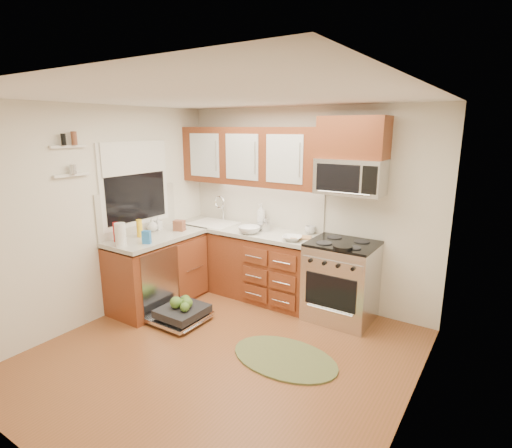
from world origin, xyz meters
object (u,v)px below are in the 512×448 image
Objects in this scene: rug at (285,358)px; bowl_b at (249,230)px; dishwasher at (180,314)px; range at (341,281)px; upper_cabinets at (250,156)px; sink at (213,232)px; microwave at (351,177)px; paper_towel_roll at (120,235)px; cutting_board at (301,237)px; bowl_a at (292,238)px; stock_pot at (264,227)px; skillet at (343,247)px; cup at (310,230)px.

bowl_b reaches higher than rug.
range is at bearing 36.27° from dishwasher.
sink is at bearing -163.55° from upper_cabinets.
microwave is 2.83× the size of paper_towel_roll.
cutting_board is 0.17m from bowl_a.
microwave is 0.94m from cutting_board.
stock_pot is 0.58m from cutting_board.
skillet is (0.21, 0.89, 0.96)m from rug.
paper_towel_roll is 0.96× the size of bowl_b.
stock_pot reaches higher than cutting_board.
dishwasher is (-0.13, -1.27, -1.77)m from upper_cabinets.
microwave reaches higher than stock_pot.
bowl_b is (-0.08, -0.22, -0.01)m from stock_pot.
microwave reaches higher than paper_towel_roll.
cutting_board reaches higher than dishwasher.
range is at bearing -2.30° from stock_pot.
dishwasher is at bearing -126.84° from cup.
rug is at bearing -64.65° from bowl_a.
skillet is (0.09, -0.37, -0.73)m from microwave.
cup is at bearing 31.03° from bowl_b.
microwave reaches higher than cup.
rug is at bearing -103.29° from skillet.
bowl_a is at bearing -22.53° from stock_pot.
upper_cabinets is 15.58× the size of cup.
rug is 6.34× the size of stock_pot.
bowl_b is 0.78m from cup.
sink is at bearing -179.70° from range.
bowl_b is (-1.19, -0.18, 0.49)m from range.
upper_cabinets reaches higher than rug.
range is at bearing 84.08° from rug.
cup is at bearing 106.79° from rug.
rug is at bearing -0.40° from dishwasher.
bowl_b is at bearing -109.36° from stock_pot.
upper_cabinets is 1.29m from cutting_board.
stock_pot is (-1.21, 0.29, 0.01)m from skillet.
rug is at bearing -73.21° from cup.
upper_cabinets is 2.16× the size of range.
paper_towel_roll is 1.16× the size of bowl_a.
rug is 1.33m from skillet.
range is at bearing 17.43° from bowl_a.
microwave is 4.36× the size of stock_pot.
stock_pot reaches higher than range.
stock_pot is at bearing 3.84° from sink.
dishwasher is at bearing -140.93° from microwave.
range is 7.22× the size of cup.
paper_towel_roll is 2.04× the size of cup.
stock_pot is 1.33× the size of cup.
upper_cabinets is 2.60m from rug.
bowl_b reaches higher than dishwasher.
upper_cabinets reaches higher than range.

